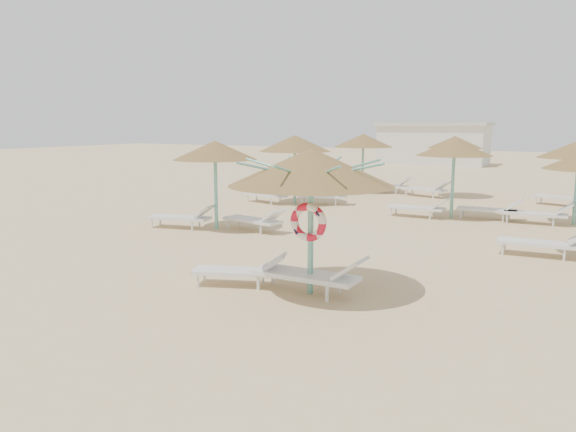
% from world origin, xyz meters
% --- Properties ---
extents(ground, '(120.00, 120.00, 0.00)m').
position_xyz_m(ground, '(0.00, 0.00, 0.00)').
color(ground, tan).
rests_on(ground, ground).
extents(main_palapa, '(3.04, 3.04, 2.73)m').
position_xyz_m(main_palapa, '(0.30, -0.02, 2.37)').
color(main_palapa, '#66B1A2').
rests_on(main_palapa, ground).
extents(lounger_main_a, '(1.91, 1.14, 0.67)m').
position_xyz_m(lounger_main_a, '(-1.10, -0.19, 0.32)').
color(lounger_main_a, silver).
rests_on(lounger_main_a, ground).
extents(lounger_main_b, '(2.22, 0.71, 0.80)m').
position_xyz_m(lounger_main_b, '(0.35, -0.04, 0.38)').
color(lounger_main_b, silver).
rests_on(lounger_main_b, ground).
extents(palapa_field, '(18.44, 13.51, 2.72)m').
position_xyz_m(palapa_field, '(0.60, 10.11, 2.28)').
color(palapa_field, '#66B1A2').
rests_on(palapa_field, ground).
extents(service_hut, '(8.40, 4.40, 3.25)m').
position_xyz_m(service_hut, '(-6.00, 35.00, 1.64)').
color(service_hut, silver).
rests_on(service_hut, ground).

